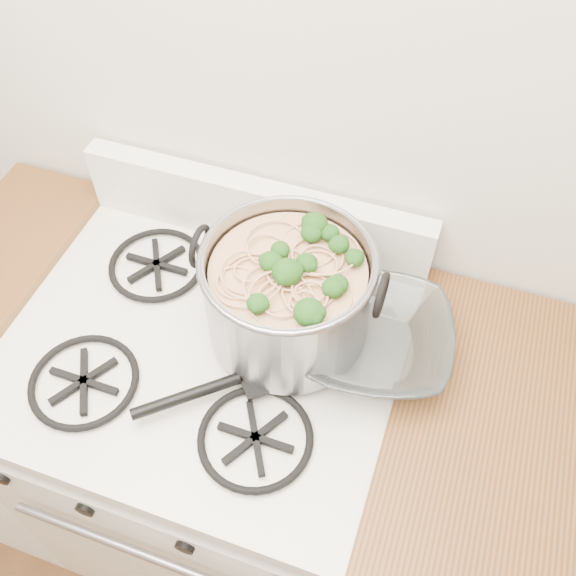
# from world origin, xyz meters

# --- Properties ---
(gas_range) EXTENTS (0.76, 0.66, 0.92)m
(gas_range) POSITION_xyz_m (0.00, 1.26, 0.44)
(gas_range) COLOR white
(gas_range) RESTS_ON ground
(counter_left) EXTENTS (0.25, 0.65, 0.92)m
(counter_left) POSITION_xyz_m (-0.51, 1.26, 0.46)
(counter_left) COLOR silver
(counter_left) RESTS_ON ground
(stock_pot) EXTENTS (0.34, 0.31, 0.21)m
(stock_pot) POSITION_xyz_m (0.15, 1.35, 1.03)
(stock_pot) COLOR gray
(stock_pot) RESTS_ON gas_range
(spatula) EXTENTS (0.42, 0.42, 0.02)m
(spatula) POSITION_xyz_m (0.15, 1.24, 0.94)
(spatula) COLOR black
(spatula) RESTS_ON gas_range
(glass_bowl) EXTENTS (0.13, 0.13, 0.03)m
(glass_bowl) POSITION_xyz_m (0.32, 1.35, 0.94)
(glass_bowl) COLOR white
(glass_bowl) RESTS_ON gas_range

